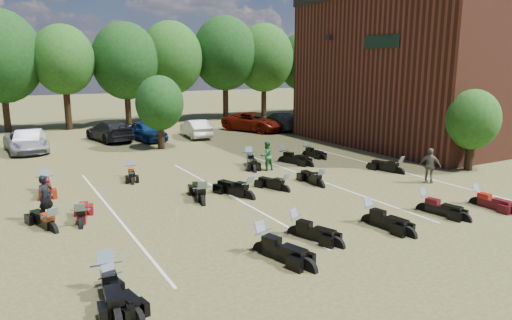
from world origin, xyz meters
TOP-DOWN VIEW (x-y plane):
  - ground at (0.00, 0.00)m, footprint 160.00×160.00m
  - car_1 at (-9.79, 19.31)m, footprint 2.26×4.57m
  - car_2 at (-10.09, 18.57)m, footprint 2.65×5.10m
  - car_3 at (-4.34, 20.50)m, footprint 3.05×5.50m
  - car_4 at (-1.91, 19.25)m, footprint 2.45×4.54m
  - car_5 at (1.92, 18.91)m, footprint 1.91×4.39m
  - car_6 at (7.62, 19.67)m, footprint 4.75×6.37m
  - car_7 at (9.91, 19.27)m, footprint 2.24×5.31m
  - person_black at (-10.29, 3.38)m, footprint 0.74×0.68m
  - person_green at (0.89, 6.34)m, footprint 0.81×0.65m
  - person_grey at (6.34, 0.11)m, footprint 0.84×1.08m
  - motorcycle_0 at (-9.51, -3.56)m, footprint 1.02×2.10m
  - motorcycle_1 at (-9.51, -3.16)m, footprint 1.03×2.59m
  - motorcycle_2 at (-3.17, -2.37)m, footprint 1.40×2.31m
  - motorcycle_3 at (-4.90, -3.11)m, footprint 1.41×2.54m
  - motorcycle_4 at (-0.19, -2.72)m, footprint 1.02×2.38m
  - motorcycle_5 at (2.68, -2.72)m, footprint 1.11×2.30m
  - motorcycle_6 at (5.24, -3.19)m, footprint 0.72×2.12m
  - motorcycle_7 at (-9.32, 2.04)m, footprint 1.20×2.34m
  - motorcycle_8 at (-10.26, 1.99)m, footprint 1.34×2.29m
  - motorcycle_9 at (-4.53, 2.41)m, footprint 1.34×2.59m
  - motorcycle_10 at (-2.53, 2.12)m, footprint 1.59×2.64m
  - motorcycle_11 at (1.34, 2.15)m, footprint 0.87×2.31m
  - motorcycle_12 at (-0.57, 2.31)m, footprint 1.35×2.23m
  - motorcycle_13 at (6.54, 2.22)m, footprint 1.26×2.45m
  - motorcycle_15 at (-9.94, 7.82)m, footprint 0.86×2.42m
  - motorcycle_17 at (-5.89, 8.54)m, footprint 1.06×2.16m
  - motorcycle_18 at (0.78, 8.12)m, footprint 1.62×2.65m
  - motorcycle_19 at (2.86, 7.69)m, footprint 1.58×2.59m
  - motorcycle_20 at (5.21, 8.67)m, footprint 0.86×2.18m
  - brick_building at (22.00, 9.00)m, footprint 25.40×15.20m
  - tree_line at (-1.00, 29.00)m, footprint 56.00×6.00m
  - young_tree_near_building at (10.50, 1.00)m, footprint 2.80×2.80m
  - young_tree_midfield at (-2.00, 15.50)m, footprint 3.20×3.20m
  - parking_lines at (-3.00, 3.00)m, footprint 20.10×14.00m

SIDE VIEW (x-z plane):
  - ground at x=0.00m, z-range 0.00..0.00m
  - motorcycle_0 at x=-9.51m, z-range -0.56..0.56m
  - motorcycle_1 at x=-9.51m, z-range -0.70..0.70m
  - motorcycle_2 at x=-3.17m, z-range -0.61..0.61m
  - motorcycle_3 at x=-4.90m, z-range -0.68..0.68m
  - motorcycle_4 at x=-0.19m, z-range -0.64..0.64m
  - motorcycle_5 at x=2.68m, z-range -0.61..0.61m
  - motorcycle_6 at x=5.24m, z-range -0.59..0.59m
  - motorcycle_7 at x=-9.32m, z-range -0.62..0.62m
  - motorcycle_8 at x=-10.26m, z-range -0.61..0.61m
  - motorcycle_9 at x=-4.53m, z-range -0.69..0.69m
  - motorcycle_10 at x=-2.53m, z-range -0.70..0.70m
  - motorcycle_11 at x=1.34m, z-range -0.63..0.63m
  - motorcycle_12 at x=-0.57m, z-range -0.59..0.59m
  - motorcycle_13 at x=6.54m, z-range -0.65..0.65m
  - motorcycle_15 at x=-9.94m, z-range -0.67..0.67m
  - motorcycle_17 at x=-5.89m, z-range -0.58..0.58m
  - motorcycle_18 at x=0.78m, z-range -0.70..0.70m
  - motorcycle_19 at x=2.86m, z-range -0.69..0.69m
  - motorcycle_20 at x=5.21m, z-range -0.59..0.59m
  - parking_lines at x=-3.00m, z-range 0.00..0.01m
  - car_2 at x=-10.09m, z-range 0.00..1.37m
  - car_5 at x=1.92m, z-range 0.00..1.41m
  - car_1 at x=-9.79m, z-range 0.00..1.44m
  - car_4 at x=-1.91m, z-range 0.00..1.47m
  - car_3 at x=-4.34m, z-range 0.00..1.51m
  - car_7 at x=9.91m, z-range 0.00..1.53m
  - person_green at x=0.89m, z-range 0.00..1.61m
  - car_6 at x=7.62m, z-range 0.00..1.61m
  - person_black at x=-10.29m, z-range 0.00..1.69m
  - person_grey at x=6.34m, z-range 0.00..1.71m
  - young_tree_near_building at x=10.50m, z-range 0.67..4.83m
  - young_tree_midfield at x=-2.00m, z-range 0.74..5.44m
  - brick_building at x=22.00m, z-range 0.01..10.71m
  - tree_line at x=-1.00m, z-range 1.42..11.20m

